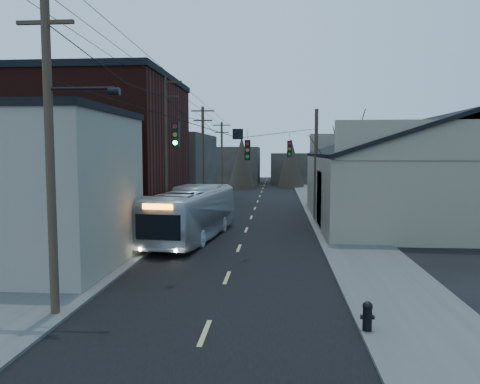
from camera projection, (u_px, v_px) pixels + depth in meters
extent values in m
plane|color=black|center=(192.00, 364.00, 11.63)|extent=(160.00, 160.00, 0.00)
cube|color=black|center=(254.00, 211.00, 41.42)|extent=(9.00, 110.00, 0.02)
cube|color=#474744|center=(182.00, 210.00, 41.93)|extent=(4.00, 110.00, 0.12)
cube|color=#474744|center=(328.00, 211.00, 40.89)|extent=(4.00, 110.00, 0.12)
cube|color=gray|center=(30.00, 191.00, 20.98)|extent=(8.00, 8.00, 7.00)
cube|color=black|center=(100.00, 156.00, 31.86)|extent=(10.00, 12.00, 10.00)
cube|color=#2F2A25|center=(164.00, 169.00, 47.83)|extent=(9.00, 14.00, 7.00)
cube|color=#80715D|center=(423.00, 189.00, 35.20)|extent=(16.00, 20.00, 5.00)
cube|color=black|center=(370.00, 138.00, 35.19)|extent=(8.16, 20.60, 2.86)
cube|color=black|center=(480.00, 138.00, 34.55)|extent=(8.16, 20.60, 2.86)
cube|color=#2F2A25|center=(228.00, 166.00, 76.40)|extent=(10.00, 12.00, 6.00)
cube|color=#2F2A25|center=(306.00, 168.00, 80.36)|extent=(12.00, 14.00, 5.00)
cone|color=black|center=(345.00, 177.00, 30.66)|extent=(0.40, 0.40, 7.20)
cylinder|color=#382B1E|center=(50.00, 152.00, 14.55)|extent=(0.28, 0.28, 10.50)
cylinder|color=#382B1E|center=(165.00, 156.00, 29.47)|extent=(0.28, 0.28, 10.00)
cube|color=#382B1E|center=(164.00, 82.00, 29.07)|extent=(2.20, 0.12, 0.12)
cylinder|color=#382B1E|center=(203.00, 157.00, 44.39)|extent=(0.28, 0.28, 9.50)
cube|color=#382B1E|center=(203.00, 111.00, 44.01)|extent=(2.20, 0.12, 0.12)
cylinder|color=#382B1E|center=(222.00, 158.00, 59.30)|extent=(0.28, 0.28, 9.00)
cube|color=#382B1E|center=(222.00, 125.00, 58.95)|extent=(2.20, 0.12, 0.12)
cylinder|color=#382B1E|center=(316.00, 165.00, 35.69)|extent=(0.28, 0.28, 8.50)
cube|color=black|center=(176.00, 135.00, 18.72)|extent=(0.28, 0.20, 1.00)
cube|color=black|center=(248.00, 150.00, 23.03)|extent=(0.28, 0.20, 1.00)
cube|color=black|center=(289.00, 149.00, 28.81)|extent=(0.28, 0.20, 1.00)
imported|color=#B6BDC3|center=(192.00, 213.00, 28.05)|extent=(3.99, 11.59, 3.16)
imported|color=#B3B6BB|center=(204.00, 205.00, 40.78)|extent=(1.60, 4.02, 1.30)
cylinder|color=black|center=(367.00, 319.00, 13.49)|extent=(0.27, 0.27, 0.68)
sphere|color=black|center=(368.00, 306.00, 13.46)|extent=(0.29, 0.29, 0.29)
cylinder|color=black|center=(367.00, 317.00, 13.49)|extent=(0.40, 0.15, 0.14)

